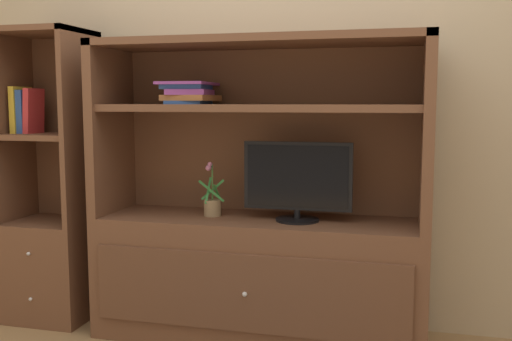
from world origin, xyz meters
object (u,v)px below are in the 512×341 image
(bookshelf_tall, at_px, (52,224))
(upright_book_row, at_px, (27,111))
(tv_monitor, at_px, (297,181))
(potted_plant, at_px, (212,204))
(media_console, at_px, (259,245))
(magazine_stack, at_px, (189,93))

(bookshelf_tall, relative_size, upright_book_row, 6.23)
(tv_monitor, distance_m, potted_plant, 0.47)
(media_console, bearing_deg, magazine_stack, -179.42)
(media_console, bearing_deg, bookshelf_tall, 179.81)
(upright_book_row, bearing_deg, tv_monitor, -0.62)
(media_console, height_order, bookshelf_tall, bookshelf_tall)
(media_console, height_order, upright_book_row, media_console)
(potted_plant, distance_m, magazine_stack, 0.59)
(tv_monitor, bearing_deg, potted_plant, 177.62)
(media_console, height_order, tv_monitor, media_console)
(magazine_stack, distance_m, bookshelf_tall, 1.11)
(magazine_stack, relative_size, upright_book_row, 1.35)
(bookshelf_tall, bearing_deg, potted_plant, -0.48)
(magazine_stack, distance_m, upright_book_row, 0.96)
(media_console, distance_m, tv_monitor, 0.40)
(tv_monitor, bearing_deg, media_console, 173.61)
(magazine_stack, xyz_separation_m, upright_book_row, (-0.96, -0.00, -0.10))
(tv_monitor, bearing_deg, bookshelf_tall, 178.91)
(potted_plant, height_order, bookshelf_tall, bookshelf_tall)
(bookshelf_tall, bearing_deg, upright_book_row, -175.09)
(tv_monitor, xyz_separation_m, bookshelf_tall, (-1.41, 0.03, -0.30))
(potted_plant, bearing_deg, media_console, 0.92)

